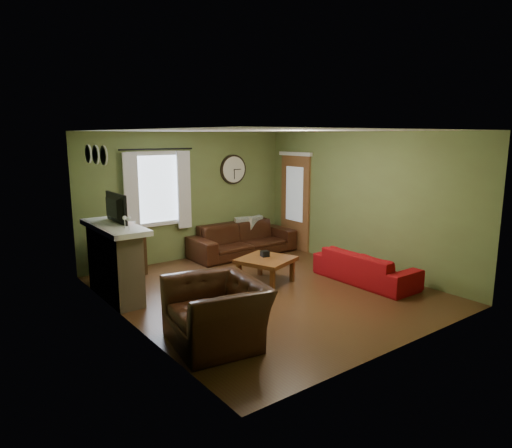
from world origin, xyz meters
TOP-DOWN VIEW (x-y plane):
  - floor at (0.00, 0.00)m, footprint 4.60×5.20m
  - ceiling at (0.00, 0.00)m, footprint 4.60×5.20m
  - wall_left at (-2.30, 0.00)m, footprint 0.00×5.20m
  - wall_right at (2.30, 0.00)m, footprint 0.00×5.20m
  - wall_back at (0.00, 2.60)m, footprint 4.60×0.00m
  - wall_front at (0.00, -2.60)m, footprint 4.60×0.00m
  - fireplace at (-2.10, 1.15)m, footprint 0.40×1.40m
  - firebox at (-1.91, 1.15)m, footprint 0.04×0.60m
  - mantel at (-2.07, 1.15)m, footprint 0.58×1.60m
  - tv at (-2.05, 1.30)m, footprint 0.08×0.60m
  - tv_screen at (-1.97, 1.30)m, footprint 0.02×0.62m
  - medallion_left at (-2.28, 0.80)m, footprint 0.28×0.28m
  - medallion_mid at (-2.28, 1.15)m, footprint 0.28×0.28m
  - medallion_right at (-2.28, 1.50)m, footprint 0.28×0.28m
  - window_pane at (-0.70, 2.58)m, footprint 1.00×0.02m
  - curtain_rod at (-0.70, 2.48)m, footprint 0.03×0.03m
  - curtain_left at (-1.25, 2.48)m, footprint 0.28×0.04m
  - curtain_right at (-0.15, 2.48)m, footprint 0.28×0.04m
  - wall_clock at (1.10, 2.55)m, footprint 0.64×0.06m
  - door at (2.27, 1.85)m, footprint 0.05×0.90m
  - bookshelf at (-1.55, 2.16)m, footprint 0.71×0.30m
  - book at (-1.57, 2.16)m, footprint 0.18×0.24m
  - sofa_brown at (1.03, 2.13)m, footprint 2.32×0.91m
  - pillow_left at (1.25, 2.41)m, footprint 0.43×0.21m
  - pillow_right at (1.53, 2.36)m, footprint 0.42×0.23m
  - sofa_red at (1.68, -0.68)m, footprint 0.73×1.87m
  - armchair at (-1.67, -1.16)m, footprint 1.22×1.35m
  - coffee_table at (0.25, 0.31)m, footprint 1.07×1.07m
  - tissue_box at (0.30, 0.41)m, footprint 0.15×0.15m
  - wine_glass_a at (-2.05, 0.59)m, footprint 0.07×0.07m
  - wine_glass_b at (-2.05, 0.75)m, footprint 0.07×0.07m

SIDE VIEW (x-z plane):
  - floor at x=0.00m, z-range 0.00..0.00m
  - coffee_table at x=0.25m, z-range 0.00..0.45m
  - sofa_red at x=1.68m, z-range 0.00..0.54m
  - firebox at x=-1.91m, z-range 0.02..0.57m
  - sofa_brown at x=1.03m, z-range 0.00..0.68m
  - armchair at x=-1.67m, z-range 0.00..0.78m
  - tissue_box at x=0.30m, z-range 0.35..0.45m
  - bookshelf at x=-1.55m, z-range 0.00..0.84m
  - fireplace at x=-2.10m, z-range 0.00..1.10m
  - pillow_left at x=1.25m, z-range 0.35..0.75m
  - pillow_right at x=1.53m, z-range 0.35..0.75m
  - book at x=-1.57m, z-range 0.95..0.97m
  - door at x=2.27m, z-range 0.00..2.10m
  - mantel at x=-2.07m, z-range 1.10..1.18m
  - wine_glass_b at x=-2.05m, z-range 1.18..1.37m
  - wine_glass_a at x=-2.05m, z-range 1.18..1.38m
  - wall_left at x=-2.30m, z-range 0.00..2.60m
  - wall_right at x=2.30m, z-range 0.00..2.60m
  - wall_back at x=0.00m, z-range 0.00..2.60m
  - wall_front at x=0.00m, z-range 0.00..2.60m
  - tv at x=-2.05m, z-range 1.18..1.53m
  - tv_screen at x=-1.97m, z-range 1.23..1.59m
  - curtain_left at x=-1.25m, z-range 0.67..2.23m
  - curtain_right at x=-0.15m, z-range 0.67..2.23m
  - window_pane at x=-0.70m, z-range 0.85..2.15m
  - wall_clock at x=1.10m, z-range 1.48..2.12m
  - medallion_left at x=-2.28m, z-range 2.24..2.26m
  - medallion_mid at x=-2.28m, z-range 2.24..2.26m
  - medallion_right at x=-2.28m, z-range 2.24..2.26m
  - curtain_rod at x=-0.70m, z-range 1.52..3.02m
  - ceiling at x=0.00m, z-range 2.60..2.60m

